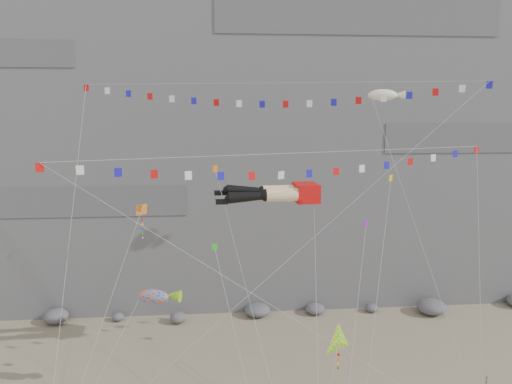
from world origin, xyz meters
TOP-DOWN VIEW (x-y plane):
  - cliff at (0.00, 32.00)m, footprint 80.00×28.00m
  - talus_boulders at (0.00, 17.00)m, footprint 60.00×3.00m
  - legs_kite at (0.72, 7.06)m, footprint 8.18×17.19m
  - flag_banner_upper at (0.59, 9.17)m, footprint 31.19×17.93m
  - flag_banner_lower at (1.37, 2.76)m, footprint 31.07×10.72m
  - harlequin_kite at (-9.13, 1.91)m, footprint 5.80×7.37m
  - fish_windsock at (-8.65, 2.76)m, footprint 7.27×6.88m
  - delta_kite at (3.64, -1.43)m, footprint 4.23×6.63m
  - blimp_windsock at (9.89, 10.24)m, footprint 5.34×14.26m
  - small_kite_a at (-4.08, 8.02)m, footprint 5.03×16.15m
  - small_kite_b at (7.53, 6.01)m, footprint 5.46×12.33m
  - small_kite_c at (-4.24, 2.48)m, footprint 3.66×11.03m
  - small_kite_d at (9.61, 6.74)m, footprint 7.00×14.41m

SIDE VIEW (x-z plane):
  - talus_boulders at x=0.00m, z-range 0.00..1.20m
  - delta_kite at x=3.64m, z-range 1.67..10.53m
  - fish_windsock at x=-8.65m, z-range 2.36..13.54m
  - small_kite_c at x=-4.24m, z-range 3.34..19.11m
  - small_kite_b at x=7.53m, z-range 3.19..20.65m
  - harlequin_kite at x=-9.13m, z-range 6.04..22.54m
  - legs_kite at x=0.72m, z-range 3.71..25.20m
  - small_kite_d at x=9.61m, z-range 4.37..26.05m
  - small_kite_a at x=-4.08m, z-range 4.57..27.41m
  - flag_banner_lower at x=1.37m, z-range 6.89..29.06m
  - blimp_windsock at x=9.89m, z-range 9.08..34.98m
  - flag_banner_upper at x=0.59m, z-range 7.67..38.29m
  - cliff at x=0.00m, z-range 0.00..50.00m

